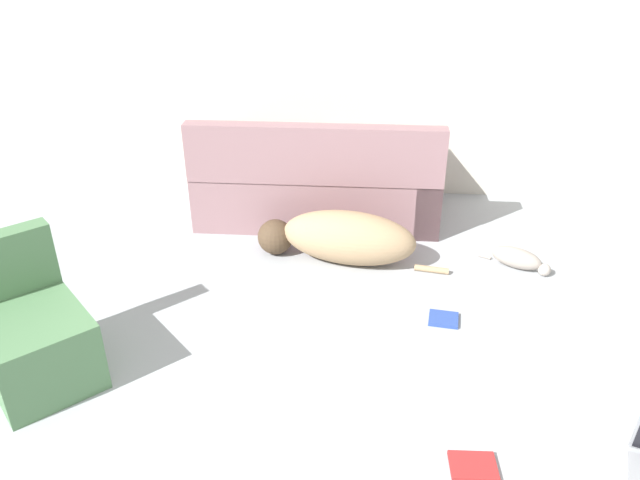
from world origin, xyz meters
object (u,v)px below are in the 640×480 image
Objects in this scene: book_blue at (443,319)px; side_chair at (32,335)px; couch at (318,185)px; dog at (340,238)px; book_red at (473,466)px; cat at (518,259)px.

book_blue is 0.24× the size of side_chair.
couch is 2.53m from side_chair.
dog is (0.23, -0.71, -0.10)m from couch.
couch is 8.67× the size of book_red.
couch reaches higher than book_red.
book_red is at bearing -77.58° from cat.
cat is 2.16× the size of book_red.
couch is at bearing 12.69° from side_chair.
couch is 2.33× the size of side_chair.
book_red is (0.74, -1.88, -0.18)m from dog.
couch reaches higher than side_chair.
book_blue is at bearing 122.94° from couch.
dog is 2.15m from side_chair.
dog is 2.03m from book_red.
side_chair is at bearing 168.49° from book_red.
side_chair reaches higher than book_red.
side_chair is at bearing 50.17° from dog.
book_red is (-0.56, -1.89, -0.06)m from cat.
couch is at bearing -175.64° from cat.
cat is at bearing 73.51° from book_red.
book_red is 1.12× the size of book_blue.
side_chair reaches higher than dog.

